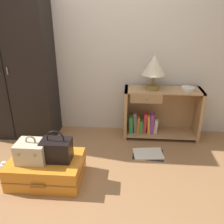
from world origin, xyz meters
The scene contains 11 objects.
ground_plane centered at (0.00, 0.00, 0.00)m, with size 9.00×9.00×0.00m, color #9E7047.
back_wall centered at (0.00, 1.50, 1.30)m, with size 6.40×0.10×2.60m, color beige.
wardrobe centered at (-1.15, 1.20, 0.97)m, with size 1.04×0.47×1.94m.
bookshelf centered at (0.78, 1.27, 0.34)m, with size 1.01×0.35×0.69m.
table_lamp centered at (0.68, 1.24, 0.99)m, with size 0.30×0.30×0.44m.
bowl centered at (1.12, 1.23, 0.72)m, with size 0.17×0.17×0.04m, color silver.
suitcase_large centered at (-0.45, 0.23, 0.13)m, with size 0.74×0.53×0.25m.
train_case centered at (-0.57, 0.19, 0.36)m, with size 0.29×0.25×0.28m.
handbag centered at (-0.33, 0.23, 0.37)m, with size 0.30×0.20×0.33m.
bottle centered at (-0.92, 0.23, 0.08)m, with size 0.07×0.07×0.18m.
open_book_on_floor centered at (0.63, 0.77, 0.01)m, with size 0.39×0.29×0.02m.
Camera 1 is at (0.39, -1.77, 1.67)m, focal length 38.59 mm.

